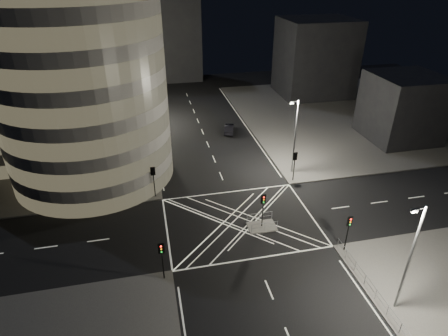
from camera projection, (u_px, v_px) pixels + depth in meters
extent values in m
plane|color=black|center=(240.00, 221.00, 41.02)|extent=(120.00, 120.00, 0.00)
cube|color=#4F4C4A|center=(18.00, 142.00, 58.59)|extent=(42.00, 42.00, 0.15)
cube|color=#4F4C4A|center=(355.00, 114.00, 69.46)|extent=(42.00, 42.00, 0.15)
cube|color=slate|center=(262.00, 226.00, 40.08)|extent=(3.00, 2.00, 0.15)
cylinder|color=gray|center=(80.00, 81.00, 43.81)|extent=(20.00, 20.00, 25.00)
cube|color=gray|center=(11.00, 65.00, 50.47)|extent=(20.00, 18.00, 25.00)
cube|color=gray|center=(65.00, 48.00, 67.31)|extent=(24.00, 16.00, 22.00)
cube|color=black|center=(315.00, 58.00, 76.30)|extent=(14.00, 12.00, 15.00)
cube|color=black|center=(403.00, 107.00, 57.79)|extent=(10.00, 10.00, 10.00)
cube|color=black|center=(160.00, 40.00, 85.38)|extent=(18.00, 8.00, 18.00)
cylinder|color=black|center=(139.00, 177.00, 45.84)|extent=(0.32, 0.32, 3.37)
ellipsoid|color=black|center=(137.00, 156.00, 44.45)|extent=(4.26, 4.26, 4.90)
cylinder|color=black|center=(138.00, 155.00, 50.99)|extent=(0.32, 0.32, 3.24)
ellipsoid|color=black|center=(136.00, 137.00, 49.65)|extent=(4.12, 4.12, 4.73)
cylinder|color=black|center=(137.00, 136.00, 56.01)|extent=(0.32, 0.32, 3.67)
ellipsoid|color=black|center=(135.00, 118.00, 54.62)|extent=(3.69, 3.69, 4.25)
cylinder|color=black|center=(137.00, 120.00, 61.01)|extent=(0.32, 0.32, 4.14)
ellipsoid|color=black|center=(134.00, 101.00, 59.40)|extent=(4.47, 4.47, 5.14)
cylinder|color=black|center=(136.00, 109.00, 66.30)|extent=(0.32, 0.32, 3.45)
ellipsoid|color=black|center=(135.00, 94.00, 64.95)|extent=(3.80, 3.80, 4.37)
cylinder|color=black|center=(154.00, 186.00, 44.37)|extent=(0.12, 0.12, 3.00)
cube|color=black|center=(153.00, 171.00, 43.42)|extent=(0.28, 0.22, 0.90)
cube|color=black|center=(153.00, 171.00, 43.42)|extent=(0.55, 0.04, 1.10)
cylinder|color=black|center=(163.00, 265.00, 32.77)|extent=(0.12, 0.12, 3.00)
cube|color=black|center=(161.00, 248.00, 31.82)|extent=(0.28, 0.22, 0.90)
cube|color=black|center=(161.00, 248.00, 31.82)|extent=(0.55, 0.04, 1.10)
cylinder|color=black|center=(294.00, 170.00, 47.67)|extent=(0.12, 0.12, 3.00)
cube|color=black|center=(295.00, 156.00, 46.72)|extent=(0.28, 0.22, 0.90)
cube|color=black|center=(295.00, 156.00, 46.72)|extent=(0.55, 0.04, 1.10)
cylinder|color=black|center=(346.00, 237.00, 36.07)|extent=(0.12, 0.12, 3.00)
cube|color=black|center=(350.00, 221.00, 35.12)|extent=(0.28, 0.22, 0.90)
cube|color=black|center=(350.00, 221.00, 35.12)|extent=(0.55, 0.04, 1.10)
cylinder|color=black|center=(262.00, 215.00, 39.31)|extent=(0.12, 0.12, 3.00)
cube|color=black|center=(263.00, 199.00, 38.37)|extent=(0.28, 0.22, 0.90)
cube|color=black|center=(263.00, 199.00, 38.37)|extent=(0.55, 0.04, 1.10)
cylinder|color=slate|center=(144.00, 141.00, 46.97)|extent=(0.20, 0.20, 10.00)
cylinder|color=slate|center=(144.00, 104.00, 44.70)|extent=(0.90, 0.10, 0.10)
cube|color=slate|center=(147.00, 105.00, 44.83)|extent=(0.50, 0.25, 0.18)
cube|color=white|center=(148.00, 105.00, 44.88)|extent=(0.42, 0.20, 0.05)
cylinder|color=slate|center=(141.00, 97.00, 62.33)|extent=(0.20, 0.20, 10.00)
cylinder|color=slate|center=(140.00, 67.00, 60.06)|extent=(0.90, 0.10, 0.10)
cube|color=slate|center=(143.00, 68.00, 60.19)|extent=(0.50, 0.25, 0.18)
cube|color=white|center=(143.00, 68.00, 60.24)|extent=(0.42, 0.20, 0.05)
cylinder|color=slate|center=(295.00, 137.00, 47.98)|extent=(0.20, 0.20, 10.00)
cylinder|color=slate|center=(295.00, 101.00, 45.53)|extent=(0.90, 0.10, 0.10)
cube|color=slate|center=(292.00, 102.00, 45.49)|extent=(0.50, 0.25, 0.18)
cube|color=white|center=(292.00, 103.00, 45.55)|extent=(0.42, 0.20, 0.05)
cylinder|color=slate|center=(409.00, 260.00, 28.35)|extent=(0.20, 0.20, 10.00)
cylinder|color=slate|center=(420.00, 208.00, 25.91)|extent=(0.90, 0.10, 0.10)
cube|color=slate|center=(414.00, 210.00, 25.87)|extent=(0.50, 0.25, 0.18)
cube|color=white|center=(414.00, 212.00, 25.92)|extent=(0.42, 0.20, 0.05)
cube|color=slate|center=(370.00, 287.00, 31.87)|extent=(0.06, 11.70, 1.10)
cube|color=slate|center=(265.00, 227.00, 39.01)|extent=(2.80, 0.06, 1.10)
cube|color=slate|center=(260.00, 217.00, 40.54)|extent=(2.80, 0.06, 1.10)
imported|color=black|center=(229.00, 129.00, 61.80)|extent=(2.54, 4.39, 1.37)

